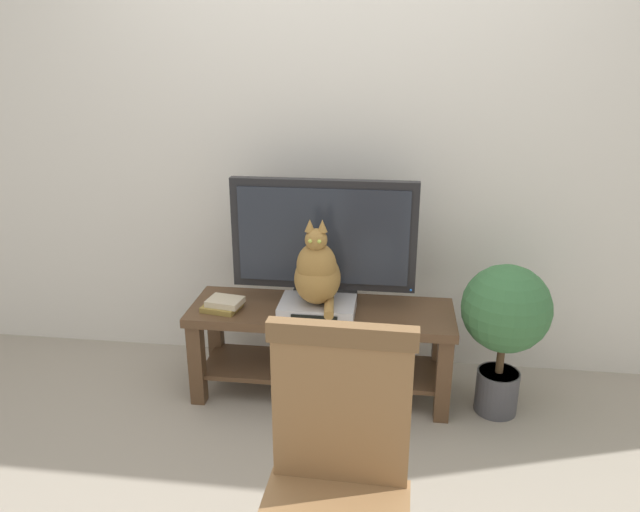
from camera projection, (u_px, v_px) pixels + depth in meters
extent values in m
plane|color=gray|center=(311.00, 465.00, 2.53)|extent=(12.00, 12.00, 0.00)
cube|color=silver|center=(338.00, 104.00, 3.01)|extent=(7.00, 0.12, 2.80)
cube|color=#513823|center=(321.00, 313.00, 2.91)|extent=(1.28, 0.42, 0.04)
cube|color=#513823|center=(197.00, 364.00, 2.91)|extent=(0.07, 0.07, 0.43)
cube|color=#513823|center=(443.00, 380.00, 2.77)|extent=(0.07, 0.07, 0.43)
cube|color=#513823|center=(216.00, 334.00, 3.21)|extent=(0.07, 0.07, 0.43)
cube|color=#513823|center=(439.00, 347.00, 3.07)|extent=(0.07, 0.07, 0.43)
cube|color=#513823|center=(321.00, 368.00, 3.02)|extent=(1.18, 0.34, 0.02)
cube|color=black|center=(323.00, 299.00, 2.98)|extent=(0.33, 0.20, 0.03)
cube|color=black|center=(323.00, 292.00, 2.96)|extent=(0.06, 0.04, 0.05)
cube|color=black|center=(323.00, 235.00, 2.86)|extent=(0.89, 0.05, 0.54)
cube|color=#232833|center=(323.00, 237.00, 2.84)|extent=(0.82, 0.01, 0.47)
sphere|color=#2672F2|center=(411.00, 290.00, 2.87)|extent=(0.01, 0.01, 0.01)
cube|color=#BCBCC1|center=(318.00, 308.00, 2.84)|extent=(0.36, 0.24, 0.06)
cube|color=black|center=(314.00, 319.00, 2.73)|extent=(0.21, 0.01, 0.03)
ellipsoid|color=olive|center=(317.00, 278.00, 2.79)|extent=(0.22, 0.26, 0.24)
ellipsoid|color=olive|center=(317.00, 265.00, 2.74)|extent=(0.18, 0.17, 0.22)
sphere|color=olive|center=(316.00, 240.00, 2.68)|extent=(0.10, 0.10, 0.10)
cone|color=olive|center=(310.00, 225.00, 2.66)|extent=(0.05, 0.05, 0.06)
cone|color=olive|center=(322.00, 226.00, 2.65)|extent=(0.05, 0.05, 0.06)
sphere|color=#B2C64C|center=(310.00, 241.00, 2.64)|extent=(0.02, 0.02, 0.02)
sphere|color=#B2C64C|center=(319.00, 242.00, 2.63)|extent=(0.02, 0.02, 0.02)
cylinder|color=olive|center=(329.00, 306.00, 2.73)|extent=(0.07, 0.21, 0.04)
cube|color=olive|center=(341.00, 405.00, 1.68)|extent=(0.39, 0.05, 0.50)
cube|color=brown|center=(342.00, 334.00, 1.61)|extent=(0.42, 0.05, 0.06)
cube|color=olive|center=(222.00, 307.00, 2.89)|extent=(0.19, 0.17, 0.03)
cube|color=beige|center=(225.00, 302.00, 2.88)|extent=(0.18, 0.15, 0.03)
cylinder|color=#47474C|center=(497.00, 391.00, 2.88)|extent=(0.20, 0.20, 0.21)
cylinder|color=#332319|center=(499.00, 374.00, 2.84)|extent=(0.19, 0.19, 0.02)
cylinder|color=#4C3823|center=(501.00, 356.00, 2.81)|extent=(0.04, 0.04, 0.17)
sphere|color=#386B3D|center=(506.00, 308.00, 2.73)|extent=(0.41, 0.41, 0.41)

